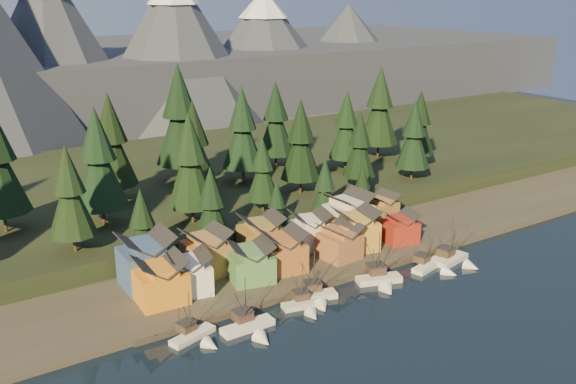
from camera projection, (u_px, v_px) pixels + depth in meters
ground at (369, 319)px, 119.33m from camera, size 500.00×500.00×0.00m
shore_strip at (259, 246)px, 150.94m from camera, size 400.00×50.00×1.50m
hillside at (173, 185)px, 190.05m from camera, size 420.00×100.00×6.00m
dock at (317, 284)px, 132.31m from camera, size 80.00×4.00×1.00m
mountain_ridge at (46, 66)px, 279.18m from camera, size 560.00×190.00×90.00m
boat_0 at (196, 331)px, 111.75m from camera, size 9.42×9.81×9.86m
boat_1 at (251, 322)px, 114.36m from camera, size 10.31×11.22×11.14m
boat_2 at (306, 300)px, 122.65m from camera, size 9.04×9.54×9.90m
boat_3 at (316, 291)px, 125.74m from camera, size 9.49×10.02×11.14m
boat_4 at (381, 274)px, 132.69m from camera, size 10.24×10.85×12.22m
boat_5 at (433, 262)px, 139.78m from camera, size 10.27×10.79×10.36m
boat_6 at (456, 254)px, 142.72m from camera, size 9.88×10.41×11.49m
house_front_0 at (161, 279)px, 121.36m from camera, size 9.57×9.09×9.09m
house_front_1 at (189, 272)px, 125.33m from camera, size 9.54×9.29×8.38m
house_front_2 at (251, 260)px, 130.62m from camera, size 10.17×10.22×8.31m
house_front_3 at (282, 249)px, 135.07m from camera, size 9.89×9.54×8.99m
house_front_4 at (340, 240)px, 141.56m from camera, size 8.37×8.94×7.94m
house_front_5 at (356, 228)px, 146.02m from camera, size 10.63×9.98×9.59m
house_front_6 at (400, 226)px, 150.67m from camera, size 8.52×8.21×7.32m
house_back_0 at (147, 259)px, 127.98m from camera, size 10.34×9.95×10.99m
house_back_1 at (206, 251)px, 133.49m from camera, size 9.03×9.13×9.74m
house_back_2 at (261, 235)px, 142.27m from camera, size 10.18×9.56×9.59m
house_back_3 at (310, 229)px, 146.97m from camera, size 10.20×9.53×8.70m
house_back_4 at (348, 213)px, 154.63m from camera, size 10.12×9.75×10.50m
house_back_5 at (380, 208)px, 161.58m from camera, size 7.77×7.86×8.18m
tree_hill_2 at (70, 194)px, 130.96m from camera, size 9.90×9.90×23.06m
tree_hill_3 at (99, 162)px, 144.89m from camera, size 12.04×12.04×28.04m
tree_hill_4 at (111, 143)px, 160.97m from camera, size 12.16×12.16×28.32m
tree_hill_5 at (190, 163)px, 146.59m from camera, size 11.38×11.38×26.50m
tree_hill_6 at (194, 146)px, 162.73m from camera, size 11.33×11.33×26.39m
tree_hill_7 at (262, 171)px, 155.64m from camera, size 8.18×8.18×19.06m
tree_hill_8 at (242, 130)px, 177.51m from camera, size 11.80×11.80×27.49m
tree_hill_9 at (301, 142)px, 168.47m from camera, size 10.99×10.99×25.60m
tree_hill_10 at (276, 121)px, 192.38m from camera, size 11.43×11.43×26.63m
tree_hill_11 at (360, 147)px, 173.55m from camera, size 9.19×9.19×21.41m
tree_hill_12 at (346, 127)px, 189.98m from camera, size 10.42×10.42×24.28m
tree_hill_13 at (414, 137)px, 181.09m from camera, size 9.87×9.87×22.99m
tree_hill_14 at (380, 108)px, 203.25m from camera, size 12.74×12.74×29.67m
tree_hill_15 at (180, 118)px, 177.16m from camera, size 14.36×14.36×33.44m
tree_hill_17 at (420, 125)px, 195.22m from camera, size 10.10×10.10×23.53m
tree_shore_0 at (142, 227)px, 133.01m from camera, size 7.92×7.92×18.44m
tree_shore_1 at (211, 207)px, 140.99m from camera, size 8.87×8.87×20.67m
tree_shore_2 at (277, 207)px, 150.88m from camera, size 6.26×6.26×14.58m
tree_shore_3 at (325, 190)px, 157.63m from camera, size 7.69×7.69×17.91m
tree_shore_4 at (362, 189)px, 164.47m from camera, size 6.22×6.22×14.49m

